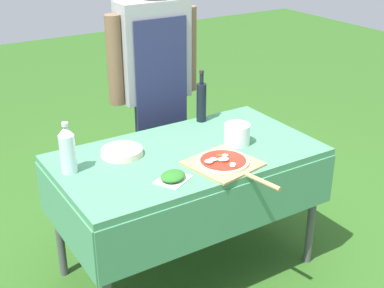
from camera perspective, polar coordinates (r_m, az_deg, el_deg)
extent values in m
plane|color=#2D5B1E|center=(3.20, -0.46, -12.98)|extent=(12.00, 12.00, 0.00)
cube|color=#478960|center=(2.82, -0.51, -1.20)|extent=(1.38, 0.77, 0.04)
cube|color=#478960|center=(2.62, 4.04, -7.47)|extent=(1.38, 0.01, 0.28)
cube|color=#478960|center=(3.20, -4.17, -1.19)|extent=(1.38, 0.01, 0.28)
cube|color=#478960|center=(2.65, -13.53, -7.74)|extent=(0.01, 0.77, 0.28)
cube|color=#478960|center=(3.27, 9.92, -0.87)|extent=(0.01, 0.77, 0.28)
cylinder|color=#4C4C51|center=(2.53, -9.07, -14.89)|extent=(0.04, 0.04, 0.71)
cylinder|color=#4C4C51|center=(3.13, 12.70, -6.84)|extent=(0.04, 0.04, 0.71)
cylinder|color=#4C4C51|center=(3.04, -14.09, -7.99)|extent=(0.04, 0.04, 0.71)
cylinder|color=#4C4C51|center=(3.55, 5.43, -2.32)|extent=(0.04, 0.04, 0.71)
cylinder|color=#333D56|center=(3.61, -2.69, -0.85)|extent=(0.12, 0.12, 0.81)
cylinder|color=#333D56|center=(3.54, -4.96, -1.43)|extent=(0.12, 0.12, 0.81)
cube|color=#99999E|center=(3.33, -4.16, 9.94)|extent=(0.44, 0.19, 0.61)
cube|color=navy|center=(3.31, -3.22, 5.75)|extent=(0.35, 0.01, 0.88)
cylinder|color=brown|center=(3.46, -0.32, 10.09)|extent=(0.09, 0.09, 0.54)
cylinder|color=brown|center=(3.23, -8.23, 8.80)|extent=(0.09, 0.09, 0.54)
cube|color=tan|center=(2.68, 3.33, -2.11)|extent=(0.37, 0.37, 0.01)
cylinder|color=tan|center=(2.53, 7.56, -4.01)|extent=(0.06, 0.21, 0.02)
cylinder|color=beige|center=(2.68, 3.33, -1.88)|extent=(0.26, 0.26, 0.01)
cylinder|color=#B22819|center=(2.67, 3.34, -1.72)|extent=(0.23, 0.23, 0.00)
ellipsoid|color=white|center=(2.71, 3.58, -1.19)|extent=(0.04, 0.04, 0.01)
ellipsoid|color=white|center=(2.63, 1.82, -1.87)|extent=(0.06, 0.06, 0.02)
ellipsoid|color=white|center=(2.65, 2.28, -1.66)|extent=(0.05, 0.05, 0.02)
ellipsoid|color=white|center=(2.66, 3.45, -1.61)|extent=(0.06, 0.06, 0.02)
ellipsoid|color=white|center=(2.60, 4.33, -2.33)|extent=(0.03, 0.04, 0.01)
ellipsoid|color=white|center=(2.62, 4.40, -2.15)|extent=(0.04, 0.04, 0.01)
ellipsoid|color=white|center=(2.66, 3.12, -1.67)|extent=(0.04, 0.04, 0.01)
ellipsoid|color=#286B23|center=(2.71, 3.05, -1.22)|extent=(0.04, 0.04, 0.00)
ellipsoid|color=#286B23|center=(2.66, 2.62, -1.76)|extent=(0.04, 0.03, 0.00)
ellipsoid|color=#286B23|center=(2.69, 3.54, -1.47)|extent=(0.04, 0.02, 0.00)
cylinder|color=black|center=(3.18, 1.01, 4.43)|extent=(0.06, 0.06, 0.23)
cylinder|color=black|center=(3.13, 1.03, 6.99)|extent=(0.02, 0.02, 0.07)
cylinder|color=#232326|center=(3.12, 1.03, 7.70)|extent=(0.03, 0.03, 0.02)
cylinder|color=silver|center=(2.64, -13.09, -1.02)|extent=(0.08, 0.08, 0.19)
cone|color=silver|center=(2.59, -13.35, 1.39)|extent=(0.08, 0.08, 0.05)
cylinder|color=silver|center=(2.58, -13.41, 2.05)|extent=(0.03, 0.03, 0.02)
cube|color=silver|center=(2.54, -2.05, -3.82)|extent=(0.20, 0.19, 0.01)
ellipsoid|color=#286B23|center=(2.53, -2.05, -3.43)|extent=(0.17, 0.16, 0.03)
cylinder|color=silver|center=(2.90, 4.83, 1.06)|extent=(0.14, 0.14, 0.11)
cylinder|color=beige|center=(2.81, -7.47, -1.11)|extent=(0.22, 0.22, 0.00)
cylinder|color=beige|center=(2.81, -7.48, -1.02)|extent=(0.22, 0.22, 0.00)
cylinder|color=beige|center=(2.80, -7.48, -0.92)|extent=(0.22, 0.22, 0.00)
cylinder|color=beige|center=(2.80, -7.49, -0.83)|extent=(0.22, 0.22, 0.00)
cylinder|color=beige|center=(2.80, -7.49, -0.74)|extent=(0.22, 0.22, 0.00)
cylinder|color=beige|center=(2.80, -7.50, -0.65)|extent=(0.22, 0.22, 0.00)
cylinder|color=beige|center=(2.79, -7.50, -0.55)|extent=(0.21, 0.21, 0.00)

